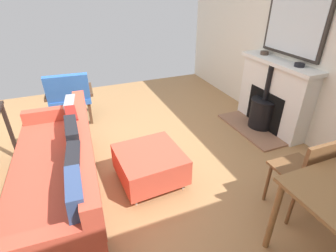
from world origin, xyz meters
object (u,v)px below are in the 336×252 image
fireplace (271,99)px  mantel_bowl_near (265,53)px  armchair_accent (69,94)px  dining_chair_near_fireplace (307,171)px  sofa (61,169)px  ottoman (150,164)px  mantel_bowl_far (300,65)px

fireplace → mantel_bowl_near: size_ratio=10.65×
mantel_bowl_near → armchair_accent: 2.97m
fireplace → dining_chair_near_fireplace: 1.73m
dining_chair_near_fireplace → mantel_bowl_near: bearing=-117.9°
sofa → ottoman: sofa is taller
mantel_bowl_far → armchair_accent: mantel_bowl_far is taller
mantel_bowl_near → sofa: mantel_bowl_near is taller
armchair_accent → dining_chair_near_fireplace: (-1.80, 2.74, 0.04)m
mantel_bowl_near → sofa: size_ratio=0.06×
fireplace → armchair_accent: bearing=-25.2°
sofa → ottoman: 0.90m
armchair_accent → mantel_bowl_far: bearing=150.2°
fireplace → dining_chair_near_fireplace: bearing=58.1°
fireplace → sofa: size_ratio=0.60×
fireplace → dining_chair_near_fireplace: (0.91, 1.47, 0.06)m
ottoman → dining_chair_near_fireplace: size_ratio=0.84×
fireplace → sofa: (2.93, 0.38, -0.10)m
mantel_bowl_near → dining_chair_near_fireplace: mantel_bowl_near is taller
mantel_bowl_near → armchair_accent: bearing=-18.6°
sofa → mantel_bowl_near: bearing=-166.2°
mantel_bowl_far → ottoman: 2.26m
mantel_bowl_far → armchair_accent: (2.76, -1.58, -0.57)m
mantel_bowl_far → ottoman: mantel_bowl_far is taller
armchair_accent → dining_chair_near_fireplace: size_ratio=0.98×
fireplace → dining_chair_near_fireplace: size_ratio=1.50×
dining_chair_near_fireplace → sofa: bearing=-28.2°
fireplace → mantel_bowl_far: (-0.05, 0.30, 0.59)m
mantel_bowl_near → mantel_bowl_far: 0.65m
mantel_bowl_far → fireplace: bearing=-81.2°
ottoman → armchair_accent: bearing=-69.5°
mantel_bowl_near → sofa: 3.14m
fireplace → ottoman: fireplace is taller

